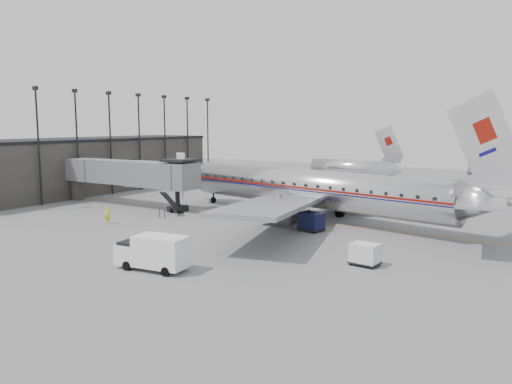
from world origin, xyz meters
TOP-DOWN VIEW (x-y plane):
  - ground at (0.00, 0.00)m, footprint 160.00×160.00m
  - terminal at (-34.00, 10.00)m, footprint 12.00×46.00m
  - apron_line at (3.00, 6.00)m, footprint 60.00×0.15m
  - jet_bridge at (-16.66, 3.67)m, footprint 21.00×6.20m
  - floodlight_masts at (-27.50, 13.00)m, footprint 0.90×42.25m
  - distant_aircraft_near at (-1.79, 42.00)m, footprint 16.39×3.20m
  - airliner at (6.83, 7.84)m, footprint 42.08×38.62m
  - service_van at (5.04, -16.01)m, footprint 5.62×2.66m
  - baggage_cart_navy at (9.18, 2.00)m, footprint 2.68×2.27m
  - baggage_cart_white at (17.79, -6.88)m, footprint 2.27×1.82m
  - ramp_worker at (-10.80, -6.00)m, footprint 0.82×0.73m

SIDE VIEW (x-z plane):
  - ground at x=0.00m, z-range 0.00..0.00m
  - apron_line at x=3.00m, z-range 0.00..0.01m
  - baggage_cart_white at x=17.79m, z-range 0.05..1.71m
  - ramp_worker at x=-10.80m, z-range 0.00..1.89m
  - baggage_cart_navy at x=9.18m, z-range 0.06..1.89m
  - service_van at x=5.04m, z-range 0.06..2.62m
  - distant_aircraft_near at x=-1.79m, z-range -2.40..7.86m
  - airliner at x=6.83m, z-range -3.34..10.10m
  - terminal at x=-34.00m, z-range 0.00..8.00m
  - jet_bridge at x=-16.66m, z-range 0.63..7.73m
  - floodlight_masts at x=-27.50m, z-range 0.74..15.99m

